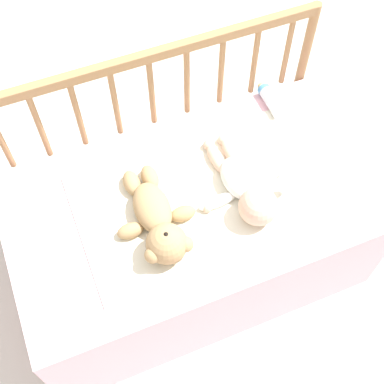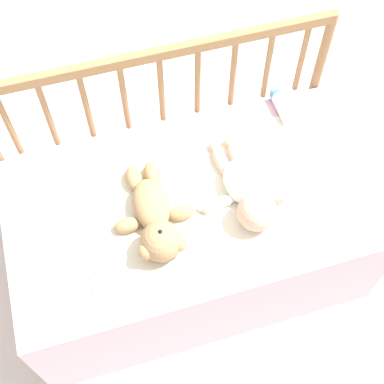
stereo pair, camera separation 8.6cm
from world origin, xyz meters
name	(u,v)px [view 1 (the left image)]	position (x,y,z in m)	size (l,w,h in m)	color
ground_plane	(192,261)	(0.00, 0.00, 0.00)	(12.00, 12.00, 0.00)	silver
crib_mattress	(192,234)	(0.00, 0.00, 0.25)	(1.26, 0.70, 0.50)	#EDB7C6
crib_rail	(153,103)	(0.00, 0.37, 0.60)	(1.26, 0.04, 0.84)	#997047
blanket	(198,199)	(0.02, 0.00, 0.50)	(0.82, 0.51, 0.01)	silver
teddy_bear	(158,222)	(-0.14, -0.06, 0.55)	(0.27, 0.39, 0.13)	tan
baby	(246,188)	(0.17, -0.05, 0.55)	(0.34, 0.40, 0.13)	white
baby_bottle	(270,99)	(0.44, 0.29, 0.52)	(0.05, 0.17, 0.05)	white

